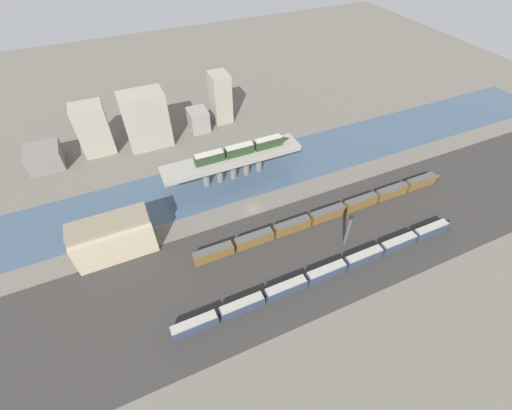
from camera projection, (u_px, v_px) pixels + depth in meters
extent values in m
plane|color=#666056|center=(253.00, 209.00, 120.76)|extent=(400.00, 400.00, 0.00)
cube|color=#33302D|center=(285.00, 259.00, 105.17)|extent=(280.00, 42.00, 0.01)
cube|color=#3D5166|center=(233.00, 177.00, 133.15)|extent=(320.00, 27.01, 0.01)
cube|color=gray|center=(232.00, 158.00, 126.77)|extent=(53.16, 9.71, 1.97)
cylinder|color=slate|center=(206.00, 176.00, 127.17)|extent=(2.72, 2.72, 8.09)
cylinder|color=slate|center=(220.00, 172.00, 128.74)|extent=(2.72, 2.72, 8.09)
cylinder|color=slate|center=(233.00, 169.00, 130.31)|extent=(2.72, 2.72, 8.09)
cylinder|color=slate|center=(246.00, 165.00, 131.87)|extent=(2.72, 2.72, 8.09)
cylinder|color=slate|center=(259.00, 162.00, 133.44)|extent=(2.72, 2.72, 8.09)
cube|color=#23381E|center=(209.00, 158.00, 122.34)|extent=(10.79, 2.96, 3.44)
cube|color=#B7B2A3|center=(209.00, 154.00, 120.99)|extent=(10.36, 2.72, 0.40)
cube|color=#23381E|center=(239.00, 150.00, 125.73)|extent=(10.79, 2.96, 3.44)
cube|color=#B7B2A3|center=(239.00, 146.00, 124.38)|extent=(10.36, 2.72, 0.40)
cube|color=#23381E|center=(268.00, 143.00, 129.12)|extent=(10.79, 2.96, 3.44)
cube|color=#B7B2A3|center=(268.00, 138.00, 127.77)|extent=(10.36, 2.72, 0.40)
cone|color=#23381E|center=(285.00, 139.00, 131.36)|extent=(3.78, 2.66, 2.66)
cube|color=#2D384C|center=(195.00, 326.00, 88.05)|extent=(12.42, 2.65, 3.51)
cube|color=#9E998E|center=(194.00, 322.00, 86.68)|extent=(11.92, 2.44, 0.40)
cube|color=#2D384C|center=(242.00, 306.00, 91.89)|extent=(12.42, 2.65, 3.51)
cube|color=#9E998E|center=(242.00, 303.00, 90.52)|extent=(11.92, 2.44, 0.40)
cube|color=#2D384C|center=(286.00, 289.00, 95.74)|extent=(12.42, 2.65, 3.51)
cube|color=#9E998E|center=(286.00, 285.00, 94.36)|extent=(11.92, 2.44, 0.40)
cube|color=#2D384C|center=(326.00, 273.00, 99.58)|extent=(12.42, 2.65, 3.51)
cube|color=#9E998E|center=(327.00, 269.00, 98.20)|extent=(11.92, 2.44, 0.40)
cube|color=#2D384C|center=(363.00, 258.00, 103.42)|extent=(12.42, 2.65, 3.51)
cube|color=#9E998E|center=(365.00, 254.00, 102.04)|extent=(11.92, 2.44, 0.40)
cube|color=#2D384C|center=(398.00, 244.00, 107.26)|extent=(12.42, 2.65, 3.51)
cube|color=#9E998E|center=(400.00, 240.00, 105.89)|extent=(11.92, 2.44, 0.40)
cube|color=#2D384C|center=(430.00, 231.00, 111.10)|extent=(12.42, 2.65, 3.51)
cube|color=#9E998E|center=(432.00, 227.00, 109.73)|extent=(11.92, 2.44, 0.40)
cone|color=#2D384C|center=(449.00, 223.00, 113.66)|extent=(4.35, 2.38, 2.38)
cube|color=brown|center=(214.00, 253.00, 104.46)|extent=(12.67, 2.75, 3.62)
cube|color=#4C4C4C|center=(213.00, 249.00, 103.04)|extent=(12.16, 2.53, 0.40)
cube|color=brown|center=(254.00, 239.00, 108.41)|extent=(12.67, 2.75, 3.62)
cube|color=#4C4C4C|center=(254.00, 235.00, 107.00)|extent=(12.16, 2.53, 0.40)
cube|color=brown|center=(292.00, 226.00, 112.37)|extent=(12.67, 2.75, 3.62)
cube|color=#4C4C4C|center=(293.00, 222.00, 110.96)|extent=(12.16, 2.53, 0.40)
cube|color=brown|center=(327.00, 214.00, 116.33)|extent=(12.67, 2.75, 3.62)
cube|color=#4C4C4C|center=(328.00, 210.00, 114.92)|extent=(12.16, 2.53, 0.40)
cube|color=brown|center=(360.00, 203.00, 120.29)|extent=(12.67, 2.75, 3.62)
cube|color=#4C4C4C|center=(362.00, 199.00, 118.87)|extent=(12.16, 2.53, 0.40)
cube|color=brown|center=(391.00, 192.00, 124.24)|extent=(12.67, 2.75, 3.62)
cube|color=#4C4C4C|center=(393.00, 188.00, 122.83)|extent=(12.16, 2.53, 0.40)
cube|color=brown|center=(420.00, 182.00, 128.20)|extent=(12.67, 2.75, 3.62)
cube|color=#4C4C4C|center=(422.00, 178.00, 126.79)|extent=(12.16, 2.53, 0.40)
cone|color=brown|center=(437.00, 176.00, 130.81)|extent=(4.43, 2.48, 2.48)
cube|color=tan|center=(114.00, 239.00, 103.60)|extent=(23.31, 10.40, 11.29)
cube|color=#7C725C|center=(107.00, 224.00, 98.76)|extent=(22.84, 7.28, 2.48)
cylinder|color=#4C4C51|center=(348.00, 231.00, 105.64)|extent=(1.07, 1.07, 11.53)
cube|color=black|center=(352.00, 217.00, 101.17)|extent=(1.00, 0.70, 1.20)
cube|color=slate|center=(45.00, 157.00, 135.44)|extent=(12.75, 12.85, 8.22)
cube|color=gray|center=(93.00, 129.00, 138.08)|extent=(12.28, 9.75, 21.10)
cube|color=gray|center=(146.00, 120.00, 141.36)|extent=(17.62, 11.71, 23.18)
cube|color=gray|center=(198.00, 120.00, 154.02)|extent=(8.23, 9.51, 9.76)
cube|color=gray|center=(220.00, 98.00, 155.66)|extent=(8.09, 10.02, 22.48)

